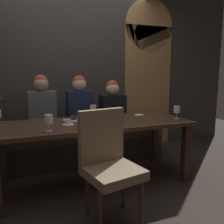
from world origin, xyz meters
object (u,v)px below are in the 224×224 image
wine_glass_near_left (96,117)px  chair_near_side (108,159)px  dining_table (95,129)px  dessert_plate (72,119)px  diner_bearded (80,106)px  diner_far_end (113,106)px  wine_glass_far_right (93,109)px  fork_on_table (83,119)px  espresso_cup (68,123)px  wine_glass_end_right (177,110)px  diner_redhead (42,107)px  banquette_bench (81,147)px  wine_glass_center_back (49,119)px

wine_glass_near_left → chair_near_side: bearing=-94.3°
dining_table → dessert_plate: (-0.23, 0.16, 0.10)m
wine_glass_near_left → diner_bearded: bearing=85.7°
diner_far_end → wine_glass_far_right: (-0.45, -0.49, 0.06)m
wine_glass_far_right → fork_on_table: size_ratio=0.96×
chair_near_side → espresso_cup: size_ratio=8.17×
diner_far_end → wine_glass_end_right: bearing=-62.6°
wine_glass_far_right → wine_glass_near_left: bearing=-104.0°
dining_table → espresso_cup: 0.34m
fork_on_table → wine_glass_near_left: bearing=-96.5°
diner_redhead → diner_bearded: 0.52m
banquette_bench → wine_glass_near_left: size_ratio=15.24×
dining_table → wine_glass_end_right: size_ratio=13.41×
wine_glass_center_back → wine_glass_near_left: same height
dining_table → dessert_plate: bearing=144.9°
banquette_bench → chair_near_side: (-0.10, -1.42, 0.33)m
diner_bearded → espresso_cup: 0.84m
diner_redhead → espresso_cup: 0.82m
wine_glass_end_right → fork_on_table: (-1.08, 0.39, -0.11)m
dining_table → fork_on_table: 0.22m
chair_near_side → dining_table: bearing=81.7°
diner_far_end → espresso_cup: size_ratio=6.19×
wine_glass_near_left → wine_glass_center_back: bearing=-179.3°
dining_table → diner_far_end: size_ratio=2.96×
chair_near_side → wine_glass_far_right: 1.01m
fork_on_table → dessert_plate: bearing=-179.5°
diner_redhead → espresso_cup: size_ratio=6.89×
banquette_bench → wine_glass_far_right: (0.05, -0.47, 0.63)m
wine_glass_near_left → diner_redhead: bearing=114.2°
diner_bearded → dessert_plate: 0.61m
banquette_bench → wine_glass_center_back: bearing=-119.2°
diner_far_end → wine_glass_center_back: diner_far_end is taller
wine_glass_far_right → banquette_bench: bearing=96.4°
diner_far_end → wine_glass_end_right: size_ratio=4.53×
diner_far_end → espresso_cup: bearing=-136.6°
chair_near_side → diner_far_end: size_ratio=1.32×
diner_redhead → diner_far_end: size_ratio=1.11×
chair_near_side → espresso_cup: chair_near_side is taller
wine_glass_far_right → dessert_plate: bearing=-166.5°
diner_redhead → wine_glass_near_left: bearing=-65.8°
chair_near_side → diner_far_end: diner_far_end is taller
wine_glass_near_left → espresso_cup: (-0.25, 0.21, -0.09)m
wine_glass_near_left → espresso_cup: 0.34m
diner_bearded → wine_glass_near_left: (-0.07, -0.98, 0.02)m
dining_table → diner_far_end: bearing=54.9°
banquette_bench → diner_far_end: diner_far_end is taller
wine_glass_center_back → fork_on_table: 0.66m
chair_near_side → wine_glass_near_left: 0.54m
dining_table → diner_redhead: size_ratio=2.66×
diner_redhead → diner_bearded: diner_redhead is taller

